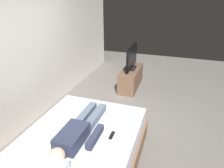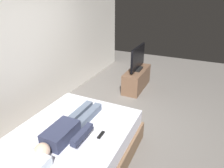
{
  "view_description": "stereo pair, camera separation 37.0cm",
  "coord_description": "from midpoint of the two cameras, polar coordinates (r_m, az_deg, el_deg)",
  "views": [
    {
      "loc": [
        -2.72,
        -0.73,
        2.24
      ],
      "look_at": [
        0.47,
        0.35,
        0.69
      ],
      "focal_mm": 31.92,
      "sensor_mm": 36.0,
      "label": 1
    },
    {
      "loc": [
        -2.58,
        -1.07,
        2.24
      ],
      "look_at": [
        0.47,
        0.35,
        0.69
      ],
      "focal_mm": 31.92,
      "sensor_mm": 36.0,
      "label": 2
    }
  ],
  "objects": [
    {
      "name": "remote",
      "position": [
        2.68,
        -4.14,
        -14.56
      ],
      "size": [
        0.15,
        0.04,
        0.02
      ],
      "primitive_type": "cube",
      "color": "black",
      "rests_on": "bed"
    },
    {
      "name": "ground_plane",
      "position": [
        3.59,
        -0.01,
        -13.94
      ],
      "size": [
        10.0,
        10.0,
        0.0
      ],
      "primitive_type": "plane",
      "color": "slate"
    },
    {
      "name": "person",
      "position": [
        2.69,
        -13.68,
        -13.18
      ],
      "size": [
        1.26,
        0.46,
        0.18
      ],
      "color": "#2D334C",
      "rests_on": "bed"
    },
    {
      "name": "back_wall",
      "position": [
        4.14,
        -22.33,
        11.19
      ],
      "size": [
        6.4,
        0.1,
        2.8
      ],
      "primitive_type": "cube",
      "color": "silver",
      "rests_on": "ground"
    },
    {
      "name": "tv",
      "position": [
        4.91,
        3.52,
        7.42
      ],
      "size": [
        0.88,
        0.2,
        0.59
      ],
      "color": "black",
      "rests_on": "tv_stand"
    },
    {
      "name": "bed",
      "position": [
        2.9,
        -13.41,
        -19.05
      ],
      "size": [
        2.06,
        1.52,
        0.54
      ],
      "color": "brown",
      "rests_on": "ground"
    },
    {
      "name": "tv_stand",
      "position": [
        5.09,
        3.37,
        1.66
      ],
      "size": [
        1.1,
        0.4,
        0.5
      ],
      "primitive_type": "cube",
      "color": "brown",
      "rests_on": "ground"
    }
  ]
}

